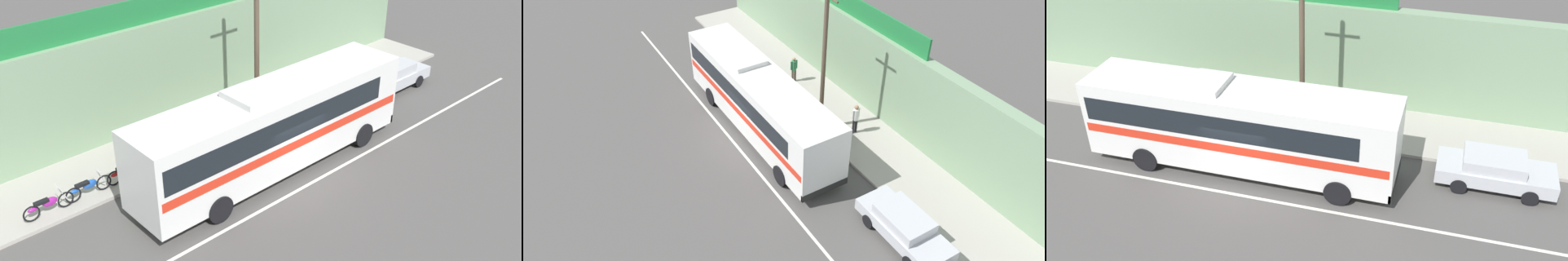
{
  "view_description": "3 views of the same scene",
  "coord_description": "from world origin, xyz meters",
  "views": [
    {
      "loc": [
        -14.03,
        -13.6,
        12.96
      ],
      "look_at": [
        -0.7,
        1.07,
        1.92
      ],
      "focal_mm": 40.85,
      "sensor_mm": 36.0,
      "label": 1
    },
    {
      "loc": [
        18.96,
        -9.13,
        16.61
      ],
      "look_at": [
        2.05,
        1.07,
        1.39
      ],
      "focal_mm": 34.55,
      "sensor_mm": 36.0,
      "label": 2
    },
    {
      "loc": [
        7.38,
        -16.44,
        13.75
      ],
      "look_at": [
        2.4,
        1.19,
        2.04
      ],
      "focal_mm": 39.6,
      "sensor_mm": 36.0,
      "label": 3
    }
  ],
  "objects": [
    {
      "name": "parked_car",
      "position": [
        9.48,
        2.43,
        0.74
      ],
      "size": [
        4.42,
        1.84,
        1.37
      ],
      "color": "#B7BABF",
      "rests_on": "ground_plane"
    },
    {
      "name": "motorcycle_purple",
      "position": [
        -6.63,
        4.02,
        0.57
      ],
      "size": [
        1.85,
        0.56,
        0.94
      ],
      "color": "black",
      "rests_on": "sidewalk_slab"
    },
    {
      "name": "storefront_facade",
      "position": [
        0.0,
        7.35,
        2.4
      ],
      "size": [
        30.0,
        0.7,
        4.8
      ],
      "primitive_type": "cube",
      "color": "gray",
      "rests_on": "ground_plane"
    },
    {
      "name": "motorcycle_red",
      "position": [
        -8.2,
        3.97,
        0.57
      ],
      "size": [
        1.89,
        0.56,
        0.94
      ],
      "color": "black",
      "rests_on": "sidewalk_slab"
    },
    {
      "name": "storefront_billboard",
      "position": [
        -1.48,
        7.35,
        5.35
      ],
      "size": [
        12.42,
        0.12,
        1.1
      ],
      "primitive_type": "cube",
      "color": "#1E7538",
      "rests_on": "storefront_facade"
    },
    {
      "name": "pedestrian_near_shop",
      "position": [
        -3.33,
        5.02,
        1.1
      ],
      "size": [
        0.3,
        0.48,
        1.65
      ],
      "color": "brown",
      "rests_on": "sidewalk_slab"
    },
    {
      "name": "sidewalk_slab",
      "position": [
        0.0,
        5.2,
        0.07
      ],
      "size": [
        30.0,
        3.6,
        0.14
      ],
      "primitive_type": "cube",
      "color": "#A8A399",
      "rests_on": "ground_plane"
    },
    {
      "name": "utility_pole",
      "position": [
        1.47,
        3.71,
        4.3
      ],
      "size": [
        1.6,
        0.22,
        8.06
      ],
      "color": "brown",
      "rests_on": "sidewalk_slab"
    },
    {
      "name": "motorcycle_green",
      "position": [
        -4.94,
        4.01,
        0.57
      ],
      "size": [
        1.89,
        0.56,
        0.94
      ],
      "color": "black",
      "rests_on": "sidewalk_slab"
    },
    {
      "name": "pedestrian_by_curb",
      "position": [
        2.73,
        5.04,
        1.16
      ],
      "size": [
        0.3,
        0.48,
        1.75
      ],
      "color": "black",
      "rests_on": "sidewalk_slab"
    },
    {
      "name": "ground_plane",
      "position": [
        0.0,
        0.0,
        0.0
      ],
      "size": [
        70.0,
        70.0,
        0.0
      ],
      "primitive_type": "plane",
      "color": "#4F4C49"
    },
    {
      "name": "intercity_bus",
      "position": [
        -0.28,
        0.92,
        2.07
      ],
      "size": [
        12.24,
        2.63,
        3.78
      ],
      "color": "silver",
      "rests_on": "ground_plane"
    },
    {
      "name": "road_center_stripe",
      "position": [
        0.0,
        -0.8,
        0.0
      ],
      "size": [
        30.0,
        0.14,
        0.01
      ],
      "primitive_type": "cube",
      "color": "silver",
      "rests_on": "ground_plane"
    }
  ]
}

